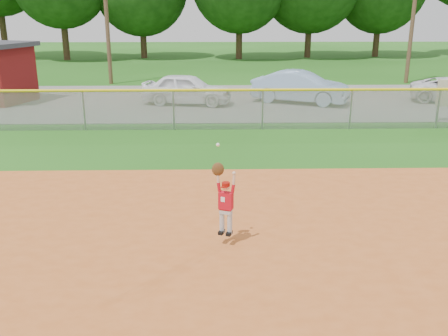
# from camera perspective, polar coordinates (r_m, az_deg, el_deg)

# --- Properties ---
(ground) EXTENTS (120.00, 120.00, 0.00)m
(ground) POSITION_cam_1_polar(r_m,az_deg,el_deg) (9.71, 10.14, -9.50)
(ground) COLOR #1E5513
(ground) RESTS_ON ground
(parking_strip) EXTENTS (44.00, 10.00, 0.03)m
(parking_strip) POSITION_cam_1_polar(r_m,az_deg,el_deg) (24.90, 3.03, 7.69)
(parking_strip) COLOR slate
(parking_strip) RESTS_ON ground
(car_white_a) EXTENTS (4.44, 2.46, 1.43)m
(car_white_a) POSITION_cam_1_polar(r_m,az_deg,el_deg) (23.87, -4.26, 9.00)
(car_white_a) COLOR white
(car_white_a) RESTS_ON parking_strip
(car_blue) EXTENTS (4.82, 3.35, 1.50)m
(car_blue) POSITION_cam_1_polar(r_m,az_deg,el_deg) (24.40, 8.71, 9.13)
(car_blue) COLOR #8FAED5
(car_blue) RESTS_ON parking_strip
(outfield_fence) EXTENTS (40.06, 0.10, 1.55)m
(outfield_fence) POSITION_cam_1_polar(r_m,az_deg,el_deg) (18.86, 4.44, 7.04)
(outfield_fence) COLOR gray
(outfield_fence) RESTS_ON ground
(power_lines) EXTENTS (19.40, 0.24, 9.00)m
(power_lines) POSITION_cam_1_polar(r_m,az_deg,el_deg) (30.57, 4.28, 18.34)
(power_lines) COLOR #4C3823
(power_lines) RESTS_ON ground
(ballplayer) EXTENTS (0.47, 0.30, 1.80)m
(ballplayer) POSITION_cam_1_polar(r_m,az_deg,el_deg) (9.45, 0.08, -3.61)
(ballplayer) COLOR silver
(ballplayer) RESTS_ON ground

